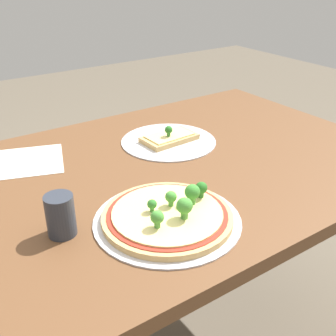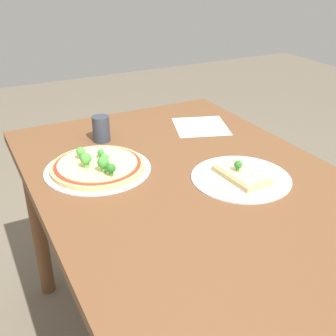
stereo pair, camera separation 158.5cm
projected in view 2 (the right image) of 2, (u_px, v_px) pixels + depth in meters
name	position (u px, v px, depth m)	size (l,w,h in m)	color
dining_table	(190.00, 205.00, 1.29)	(1.27, 0.88, 0.75)	brown
pizza_tray_whole	(98.00, 166.00, 1.29)	(0.33, 0.33, 0.07)	silver
pizza_tray_slice	(241.00, 176.00, 1.24)	(0.29, 0.29, 0.06)	silver
drinking_cup	(101.00, 129.00, 1.47)	(0.06, 0.06, 0.09)	#2D333D
paper_menu	(201.00, 126.00, 1.62)	(0.20, 0.20, 0.00)	silver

